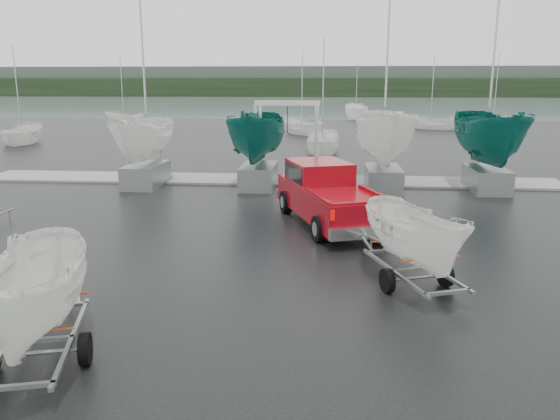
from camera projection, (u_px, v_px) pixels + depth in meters
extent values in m
plane|color=black|center=(218.00, 259.00, 15.95)|extent=(120.00, 120.00, 0.00)
plane|color=gray|center=(314.00, 106.00, 112.87)|extent=(300.00, 300.00, 0.00)
cube|color=gray|center=(267.00, 180.00, 28.54)|extent=(30.00, 3.00, 0.12)
cube|color=black|center=(320.00, 87.00, 180.02)|extent=(300.00, 8.00, 6.00)
cube|color=#4C5651|center=(321.00, 81.00, 187.31)|extent=(300.00, 6.00, 10.00)
cube|color=maroon|center=(329.00, 201.00, 19.71)|extent=(4.17, 6.68, 1.03)
cube|color=maroon|center=(319.00, 173.00, 20.60)|extent=(2.74, 3.03, 0.93)
cube|color=black|center=(319.00, 172.00, 20.59)|extent=(2.68, 2.79, 0.60)
cube|color=silver|center=(363.00, 233.00, 16.76)|extent=(2.14, 0.92, 0.38)
cylinder|color=black|center=(286.00, 202.00, 21.51)|extent=(0.60, 0.93, 0.87)
cylinder|color=black|center=(336.00, 199.00, 22.01)|extent=(0.60, 0.93, 0.87)
cylinder|color=black|center=(319.00, 229.00, 17.61)|extent=(0.60, 0.93, 0.87)
cylinder|color=black|center=(379.00, 225.00, 18.11)|extent=(0.60, 0.93, 0.87)
cube|color=gray|center=(393.00, 271.00, 13.63)|extent=(1.28, 3.42, 0.08)
cube|color=gray|center=(433.00, 268.00, 13.90)|extent=(1.28, 3.42, 0.08)
cylinder|color=gray|center=(417.00, 278.00, 13.61)|extent=(1.53, 0.61, 0.08)
cylinder|color=black|center=(387.00, 281.00, 13.42)|extent=(0.37, 0.63, 0.60)
cylinder|color=black|center=(445.00, 275.00, 13.81)|extent=(0.37, 0.63, 0.60)
imported|color=white|center=(418.00, 185.00, 13.27)|extent=(2.06, 2.08, 4.25)
cube|color=#F44207|center=(400.00, 240.00, 14.39)|extent=(1.47, 0.56, 0.03)
cube|color=#F44207|center=(431.00, 258.00, 12.89)|extent=(1.47, 0.56, 0.03)
cube|color=gray|center=(9.00, 343.00, 9.92)|extent=(1.03, 3.49, 0.08)
cube|color=gray|center=(72.00, 338.00, 10.11)|extent=(1.03, 3.49, 0.08)
cylinder|color=gray|center=(39.00, 353.00, 9.86)|extent=(1.56, 0.50, 0.08)
cylinder|color=black|center=(85.00, 349.00, 10.00)|extent=(0.33, 0.63, 0.60)
imported|color=white|center=(27.00, 219.00, 9.49)|extent=(2.09, 2.12, 4.50)
cube|color=#F44207|center=(48.00, 296.00, 10.65)|extent=(1.51, 0.45, 0.03)
cube|color=#F44207|center=(26.00, 332.00, 9.12)|extent=(1.51, 0.45, 0.03)
cylinder|color=silver|center=(256.00, 144.00, 27.35)|extent=(0.16, 0.58, 3.99)
cylinder|color=silver|center=(260.00, 141.00, 28.90)|extent=(0.16, 0.58, 3.99)
cylinder|color=silver|center=(316.00, 145.00, 27.09)|extent=(0.16, 0.58, 3.99)
cylinder|color=silver|center=(317.00, 141.00, 28.64)|extent=(0.16, 0.58, 3.99)
cube|color=silver|center=(287.00, 103.00, 27.53)|extent=(3.30, 0.25, 0.25)
cube|color=gray|center=(146.00, 175.00, 26.98)|extent=(1.60, 3.20, 1.10)
imported|color=white|center=(142.00, 101.00, 26.16)|extent=(2.29, 2.35, 6.09)
cylinder|color=#B2B2B7|center=(142.00, 41.00, 25.99)|extent=(0.10, 0.10, 7.00)
cube|color=gray|center=(259.00, 176.00, 26.69)|extent=(1.60, 3.20, 1.10)
imported|color=#0D5C53|center=(258.00, 93.00, 25.77)|extent=(2.59, 2.66, 6.89)
cube|color=gray|center=(383.00, 179.00, 25.98)|extent=(1.60, 3.20, 1.10)
imported|color=white|center=(387.00, 89.00, 25.02)|extent=(2.73, 2.80, 7.25)
cylinder|color=#B2B2B7|center=(389.00, 29.00, 24.88)|extent=(0.10, 0.10, 7.00)
cube|color=gray|center=(486.00, 179.00, 25.85)|extent=(1.60, 3.20, 1.10)
imported|color=#0D5C53|center=(494.00, 90.00, 24.89)|extent=(2.70, 2.78, 7.19)
cylinder|color=#B2B2B7|center=(496.00, 29.00, 24.76)|extent=(0.10, 0.10, 7.00)
imported|color=white|center=(23.00, 143.00, 45.77)|extent=(2.89, 2.95, 6.46)
cylinder|color=#B2B2B7|center=(18.00, 95.00, 44.84)|extent=(0.08, 0.08, 8.00)
imported|color=white|center=(302.00, 134.00, 53.80)|extent=(3.40, 3.41, 6.46)
cylinder|color=#B2B2B7|center=(302.00, 92.00, 52.88)|extent=(0.08, 0.08, 8.00)
imported|color=white|center=(430.00, 129.00, 59.26)|extent=(3.36, 3.34, 6.48)
cylinder|color=#B2B2B7|center=(432.00, 91.00, 58.34)|extent=(0.08, 0.08, 8.00)
imported|color=white|center=(492.00, 130.00, 58.24)|extent=(2.64, 2.71, 6.88)
cylinder|color=#B2B2B7|center=(496.00, 92.00, 57.32)|extent=(0.08, 0.08, 8.00)
imported|color=white|center=(124.00, 124.00, 66.44)|extent=(3.02, 2.99, 5.99)
cylinder|color=#B2B2B7|center=(122.00, 90.00, 65.51)|extent=(0.08, 0.08, 8.00)
imported|color=white|center=(356.00, 118.00, 77.36)|extent=(3.26, 3.34, 8.11)
cylinder|color=#B2B2B7|center=(357.00, 89.00, 76.43)|extent=(0.08, 0.08, 8.00)
imported|color=white|center=(322.00, 152.00, 39.94)|extent=(2.41, 2.48, 6.33)
cylinder|color=#B2B2B7|center=(323.00, 97.00, 39.02)|extent=(0.08, 0.08, 8.00)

